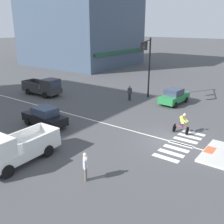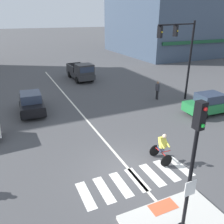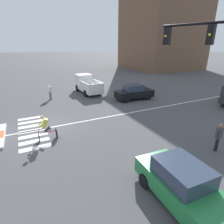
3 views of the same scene
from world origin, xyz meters
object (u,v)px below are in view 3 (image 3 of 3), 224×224
Objects in this scene: car_green_cross_right at (183,185)px; car_black_westbound_far at (134,92)px; pickup_truck_white_cross_left at (87,84)px; pedestrian_at_curb_left at (50,91)px; cyclist at (46,127)px; pedestrian_waiting_far_side at (219,135)px.

car_black_westbound_far is at bearing 154.54° from car_green_cross_right.
pickup_truck_white_cross_left is 4.81m from pedestrian_at_curb_left.
cyclist is (5.25, -9.80, 0.06)m from car_black_westbound_far.
pedestrian_at_curb_left reaches higher than car_green_cross_right.
pedestrian_at_curb_left reaches higher than car_black_westbound_far.
cyclist reaches higher than car_green_cross_right.
pickup_truck_white_cross_left reaches higher than car_black_westbound_far.
cyclist is 9.42m from pedestrian_at_curb_left.
pedestrian_at_curb_left is at bearing -155.62° from pedestrian_waiting_far_side.
pickup_truck_white_cross_left reaches higher than pedestrian_at_curb_left.
car_green_cross_right is 0.81× the size of pickup_truck_white_cross_left.
pedestrian_at_curb_left is (-9.28, 1.64, 0.11)m from cyclist.
pedestrian_at_curb_left is at bearing -116.28° from car_black_westbound_far.
pickup_truck_white_cross_left is at bearing 105.52° from pedestrian_at_curb_left.
pickup_truck_white_cross_left is (-17.82, 2.43, 0.17)m from car_green_cross_right.
car_black_westbound_far is at bearing 172.28° from pedestrian_waiting_far_side.
pedestrian_waiting_far_side is at bearing 56.58° from cyclist.
pickup_truck_white_cross_left reaches higher than cyclist.
pedestrian_waiting_far_side is at bearing 24.38° from pedestrian_at_curb_left.
pickup_truck_white_cross_left is at bearing -172.69° from pedestrian_waiting_far_side.
cyclist is at bearing -152.07° from car_green_cross_right.
pickup_truck_white_cross_left is 16.20m from pedestrian_waiting_far_side.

